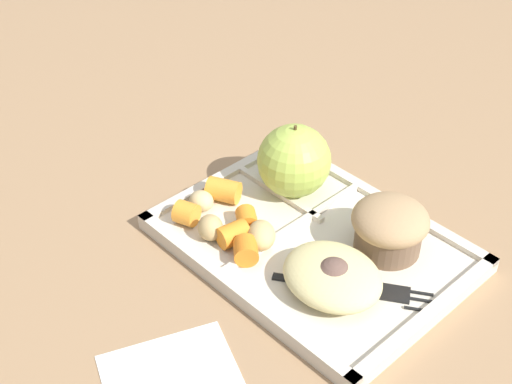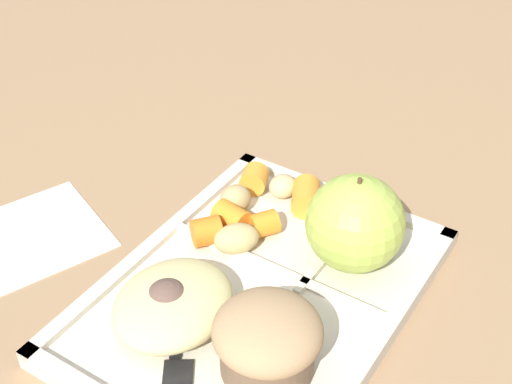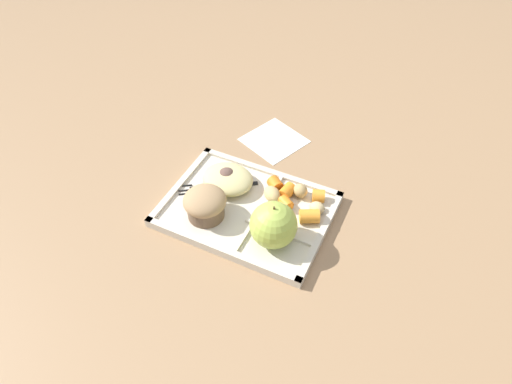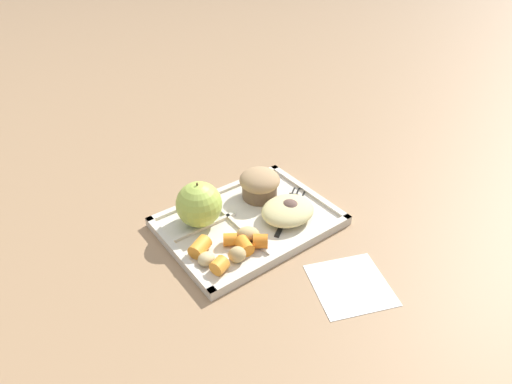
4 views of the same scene
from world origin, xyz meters
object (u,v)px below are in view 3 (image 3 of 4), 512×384
object	(u,v)px
lunch_tray	(247,210)
plastic_fork	(213,188)
green_apple	(273,225)
bran_muffin	(205,204)

from	to	relation	value
lunch_tray	plastic_fork	xyz separation A→B (m)	(0.09, -0.02, 0.01)
green_apple	bran_muffin	size ratio (longest dim) A/B	1.10
green_apple	bran_muffin	distance (m)	0.14
bran_muffin	plastic_fork	bearing A→B (deg)	-70.07
green_apple	plastic_fork	size ratio (longest dim) A/B	0.63
lunch_tray	bran_muffin	world-z (taller)	bran_muffin
plastic_fork	lunch_tray	bearing A→B (deg)	167.91
bran_muffin	plastic_fork	world-z (taller)	bran_muffin
lunch_tray	green_apple	world-z (taller)	green_apple
lunch_tray	bran_muffin	distance (m)	0.08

